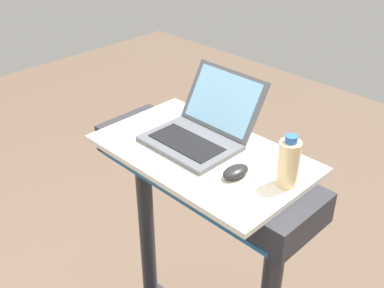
# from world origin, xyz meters

# --- Properties ---
(desk_board) EXTENTS (0.76, 0.45, 0.02)m
(desk_board) POSITION_xyz_m (0.00, 0.70, 1.17)
(desk_board) COLOR beige
(desk_board) RESTS_ON treadmill_base
(laptop) EXTENTS (0.32, 0.35, 0.22)m
(laptop) POSITION_xyz_m (-0.06, 0.75, 1.23)
(laptop) COLOR #515459
(laptop) RESTS_ON desk_board
(computer_mouse) EXTENTS (0.07, 0.10, 0.03)m
(computer_mouse) POSITION_xyz_m (0.18, 0.67, 1.20)
(computer_mouse) COLOR black
(computer_mouse) RESTS_ON desk_board
(water_bottle) EXTENTS (0.07, 0.07, 0.17)m
(water_bottle) POSITION_xyz_m (0.32, 0.75, 1.26)
(water_bottle) COLOR beige
(water_bottle) RESTS_ON desk_board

